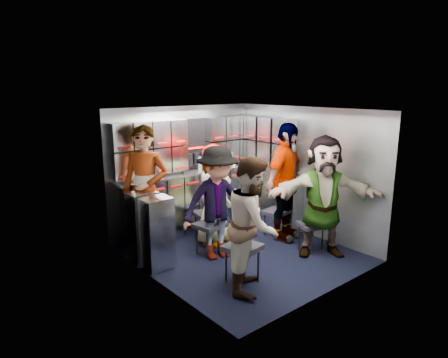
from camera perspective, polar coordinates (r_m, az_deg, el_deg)
floor at (r=6.00m, az=2.56°, el=-10.61°), size 3.00×3.00×0.00m
wall_back at (r=6.82m, az=-5.84°, el=1.50°), size 2.80×0.04×2.10m
wall_left at (r=4.86m, az=-9.65°, el=-3.35°), size 0.04×3.00×2.10m
wall_right at (r=6.67m, az=11.61°, el=1.03°), size 0.04×3.00×2.10m
ceiling at (r=5.51m, az=2.78°, el=9.83°), size 2.80×3.00×0.02m
cart_bank_back at (r=6.78m, az=-4.74°, el=-3.37°), size 2.68×0.38×0.99m
cart_bank_left at (r=5.60m, az=-10.47°, el=-7.15°), size 0.38×0.76×0.99m
counter at (r=6.66m, az=-4.83°, el=0.93°), size 2.68×0.42×0.03m
locker_bank_back at (r=6.62m, az=-5.20°, el=5.03°), size 2.68×0.28×0.82m
locker_bank_right at (r=6.93m, az=6.48°, el=5.37°), size 0.28×1.00×0.82m
right_cabinet at (r=7.07m, az=6.86°, el=-2.70°), size 0.28×1.20×1.00m
coffee_niche at (r=6.78m, az=-4.23°, el=5.06°), size 0.46×0.16×0.84m
red_latch_strip at (r=6.53m, az=-3.80°, el=-0.51°), size 2.60×0.02×0.03m
jump_seat_near_left at (r=5.04m, az=2.64°, el=-10.00°), size 0.49×0.47×0.49m
jump_seat_mid_left at (r=5.87m, az=-2.06°, el=-6.84°), size 0.44×0.42×0.46m
jump_seat_center at (r=6.42m, az=-2.43°, el=-5.17°), size 0.45×0.44×0.45m
jump_seat_mid_right at (r=6.62m, az=7.41°, el=-4.88°), size 0.41×0.39×0.43m
jump_seat_near_right at (r=6.13m, az=12.36°, el=-6.63°), size 0.46×0.45×0.42m
attendant_standing at (r=5.82m, az=-11.16°, el=-1.73°), size 0.79×0.82×1.89m
attendant_arc_a at (r=4.78m, az=4.15°, el=-6.46°), size 1.00×0.98×1.63m
attendant_arc_b at (r=5.61m, az=-0.97°, el=-3.47°), size 1.16×0.82×1.62m
attendant_arc_c at (r=6.17m, az=-1.45°, el=-2.21°), size 0.91×0.78×1.57m
attendant_arc_d at (r=6.36m, az=8.74°, el=-0.47°), size 1.18×0.75×1.88m
attendant_arc_e at (r=5.88m, az=13.98°, el=-2.42°), size 1.59×1.43×1.76m
bottle_left at (r=6.13m, az=-11.44°, el=0.92°), size 0.07×0.07×0.23m
bottle_mid at (r=6.68m, az=-3.46°, el=2.13°), size 0.06×0.06×0.23m
bottle_right at (r=7.10m, az=1.05°, el=2.93°), size 0.07×0.07×0.26m
cup_left at (r=6.07m, az=-12.57°, el=0.12°), size 0.08×0.08×0.10m
cup_right at (r=7.14m, az=1.38°, el=2.38°), size 0.07×0.07×0.11m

